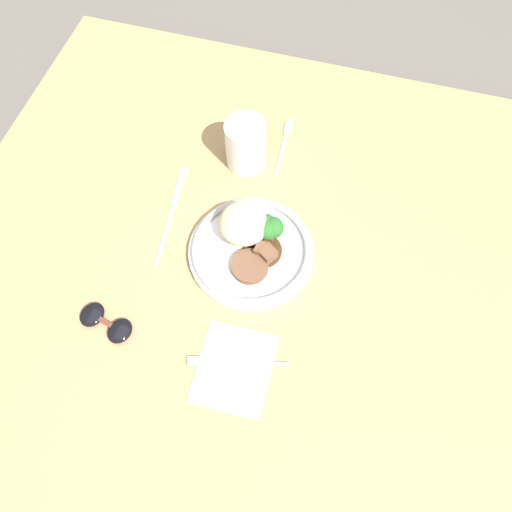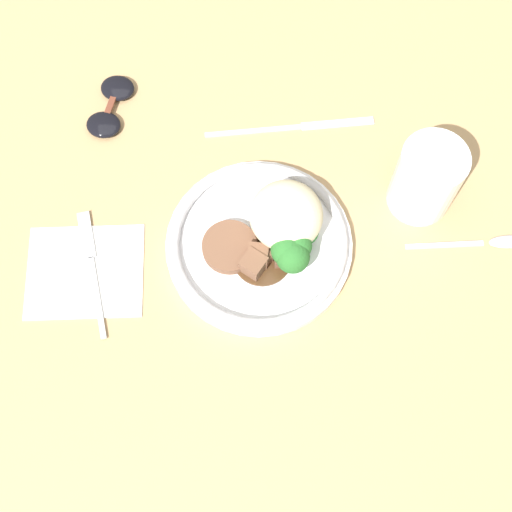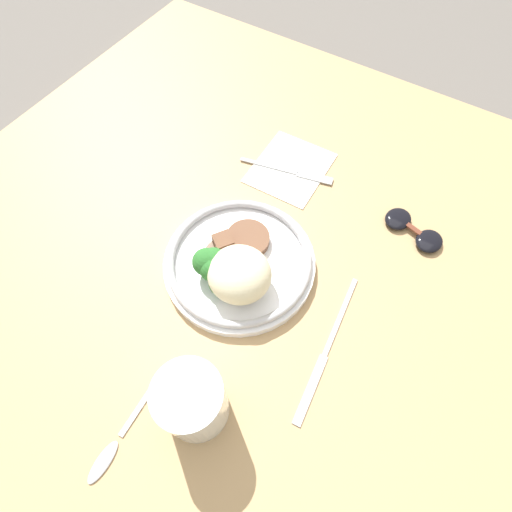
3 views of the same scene
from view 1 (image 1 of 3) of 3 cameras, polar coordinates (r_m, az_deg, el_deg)
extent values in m
plane|color=#5B5651|center=(0.99, -1.66, -1.42)|extent=(8.00, 8.00, 0.00)
cube|color=tan|center=(0.97, -1.70, -0.81)|extent=(1.11, 1.16, 0.05)
cube|color=white|center=(0.87, -2.52, -12.71)|extent=(0.15, 0.13, 0.00)
cylinder|color=white|center=(0.94, -0.55, 0.45)|extent=(0.24, 0.24, 0.02)
torus|color=#B2B2B7|center=(0.93, -0.56, 0.84)|extent=(0.22, 0.22, 0.01)
ellipsoid|color=beige|center=(0.93, -1.40, 3.74)|extent=(0.09, 0.09, 0.07)
cylinder|color=brown|center=(0.91, -0.72, -1.21)|extent=(0.07, 0.07, 0.01)
cylinder|color=#472D19|center=(0.93, 0.73, 0.62)|extent=(0.07, 0.07, 0.00)
cube|color=brown|center=(0.92, 1.24, 0.17)|extent=(0.03, 0.03, 0.02)
cube|color=brown|center=(0.92, 0.72, 0.63)|extent=(0.03, 0.03, 0.03)
cube|color=brown|center=(0.92, 1.34, 0.20)|extent=(0.04, 0.04, 0.03)
cube|color=brown|center=(0.93, 0.78, 0.82)|extent=(0.03, 0.03, 0.02)
cube|color=brown|center=(0.94, 1.32, 2.17)|extent=(0.02, 0.02, 0.02)
cylinder|color=#568442|center=(0.95, 1.13, 3.04)|extent=(0.01, 0.01, 0.02)
sphere|color=#286628|center=(0.93, 1.15, 3.74)|extent=(0.04, 0.04, 0.04)
cylinder|color=#568442|center=(0.94, 1.26, 2.34)|extent=(0.01, 0.01, 0.02)
sphere|color=#286628|center=(0.92, 1.28, 3.05)|extent=(0.04, 0.04, 0.04)
cylinder|color=#568442|center=(0.96, 0.03, 3.77)|extent=(0.01, 0.01, 0.01)
sphere|color=#286628|center=(0.94, 0.03, 4.37)|extent=(0.04, 0.04, 0.04)
cylinder|color=#568442|center=(0.95, 1.86, 2.53)|extent=(0.01, 0.01, 0.01)
sphere|color=#286628|center=(0.93, 1.90, 3.24)|extent=(0.04, 0.04, 0.04)
cylinder|color=#F4AD19|center=(1.05, -1.18, 11.84)|extent=(0.07, 0.07, 0.06)
cylinder|color=white|center=(1.03, -1.20, 12.62)|extent=(0.08, 0.08, 0.11)
cube|color=#B7B7BC|center=(0.87, 0.10, -12.14)|extent=(0.03, 0.11, 0.00)
cube|color=#B7B7BC|center=(0.88, -6.00, -11.82)|extent=(0.03, 0.07, 0.00)
cube|color=#B7B7BC|center=(0.98, -10.37, 2.41)|extent=(0.14, 0.02, 0.00)
cube|color=#B7B7BC|center=(1.04, -8.79, 7.82)|extent=(0.10, 0.02, 0.00)
cube|color=#B7B7BC|center=(1.08, 2.80, 11.19)|extent=(0.10, 0.01, 0.00)
ellipsoid|color=#B7B7BC|center=(1.13, 3.68, 14.47)|extent=(0.05, 0.02, 0.01)
ellipsoid|color=black|center=(0.91, -15.30, -8.25)|extent=(0.06, 0.05, 0.01)
ellipsoid|color=black|center=(0.94, -18.22, -6.37)|extent=(0.06, 0.05, 0.01)
cube|color=brown|center=(0.92, -16.82, -7.26)|extent=(0.01, 0.03, 0.00)
camera|label=2|loc=(0.47, 64.29, 40.16)|focal=50.00mm
camera|label=3|loc=(0.78, -11.41, 40.45)|focal=28.00mm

